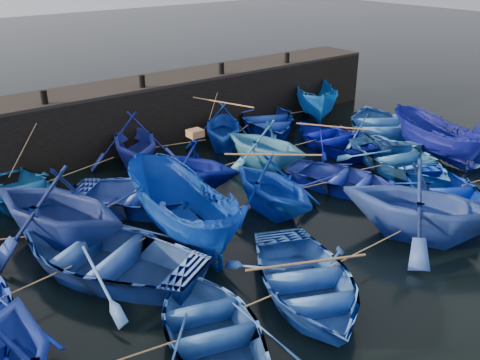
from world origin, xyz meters
TOP-DOWN VIEW (x-y plane):
  - ground at (0.00, 0.00)m, footprint 120.00×120.00m
  - quay_wall at (0.00, 10.50)m, footprint 26.00×2.50m
  - quay_top at (0.00, 10.50)m, footprint 26.00×2.50m
  - bollard_1 at (-4.00, 9.60)m, footprint 0.24×0.24m
  - bollard_2 at (0.00, 9.60)m, footprint 0.24×0.24m
  - bollard_3 at (4.00, 9.60)m, footprint 0.24×0.24m
  - bollard_4 at (8.00, 9.60)m, footprint 0.24×0.24m
  - boat_1 at (-5.94, 7.42)m, footprint 3.36×4.53m
  - boat_2 at (-1.33, 8.11)m, footprint 4.77×5.07m
  - boat_3 at (2.56, 7.60)m, footprint 4.78×4.89m
  - boat_4 at (5.56, 8.26)m, footprint 5.62×6.24m
  - boat_5 at (8.65, 8.08)m, footprint 4.48×5.01m
  - boat_7 at (-5.88, 4.06)m, footprint 5.61×5.95m
  - boat_8 at (-2.94, 4.47)m, footprint 5.84×5.95m
  - boat_9 at (-0.93, 4.86)m, footprint 4.59×4.75m
  - boat_10 at (2.51, 4.86)m, footprint 3.95×4.34m
  - boat_11 at (6.13, 4.76)m, footprint 3.76×4.84m
  - boat_12 at (8.74, 4.11)m, footprint 6.67×7.02m
  - boat_14 at (-5.52, 1.88)m, footprint 6.09×6.73m
  - boat_15 at (-3.09, 2.08)m, footprint 2.30×5.27m
  - boat_16 at (0.14, 1.74)m, footprint 3.51×4.00m
  - boat_17 at (3.30, 1.50)m, footprint 4.08×4.83m
  - boat_18 at (6.20, 1.26)m, footprint 4.73×5.74m
  - boat_19 at (8.47, 1.34)m, footprint 2.47×4.74m
  - boat_21 at (-4.96, -2.09)m, footprint 4.29×5.09m
  - boat_22 at (-2.21, -2.16)m, footprint 5.06×5.73m
  - boat_23 at (2.44, -2.13)m, footprint 5.63×5.90m
  - boat_24 at (4.87, -1.49)m, footprint 5.42×5.79m
  - wooden_crate at (-0.63, 4.86)m, footprint 0.49×0.44m
  - mooring_ropes at (-0.17, 4.92)m, footprint 17.93×11.70m
  - loose_oars at (1.66, 2.99)m, footprint 10.60×11.85m

SIDE VIEW (x-z plane):
  - ground at x=0.00m, z-range 0.00..0.00m
  - boat_17 at x=3.30m, z-range 0.00..0.85m
  - boat_21 at x=-4.96m, z-range 0.00..0.90m
  - boat_1 at x=-5.94m, z-range 0.00..0.91m
  - boat_11 at x=6.13m, z-range 0.00..0.92m
  - boat_24 at x=4.87m, z-range 0.00..0.98m
  - boat_22 at x=-2.21m, z-range 0.00..0.98m
  - boat_8 at x=-2.94m, z-range 0.00..1.01m
  - boat_18 at x=6.20m, z-range 0.00..1.04m
  - boat_4 at x=5.56m, z-range 0.00..1.06m
  - boat_14 at x=-5.52m, z-range 0.00..1.15m
  - boat_12 at x=8.74m, z-range 0.00..1.18m
  - boat_19 at x=8.47m, z-range 0.00..1.74m
  - mooring_ropes at x=-0.17m, z-range -0.17..1.93m
  - boat_5 at x=8.65m, z-range 0.00..1.90m
  - boat_9 at x=-0.93m, z-range 0.00..1.92m
  - boat_3 at x=2.56m, z-range 0.00..1.95m
  - boat_10 at x=2.51m, z-range 0.00..1.96m
  - boat_16 at x=0.14m, z-range 0.00..1.99m
  - boat_15 at x=-3.09m, z-range 0.00..1.99m
  - boat_2 at x=-1.33m, z-range 0.00..2.13m
  - boat_23 at x=2.44m, z-range 0.00..2.42m
  - boat_7 at x=-5.88m, z-range 0.00..2.48m
  - quay_wall at x=0.00m, z-range 0.00..2.50m
  - loose_oars at x=1.66m, z-range 0.93..2.06m
  - wooden_crate at x=-0.63m, z-range 1.92..2.17m
  - quay_top at x=0.00m, z-range 2.50..2.62m
  - bollard_1 at x=-4.00m, z-range 2.62..3.12m
  - bollard_2 at x=0.00m, z-range 2.62..3.12m
  - bollard_3 at x=4.00m, z-range 2.62..3.12m
  - bollard_4 at x=8.00m, z-range 2.62..3.12m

